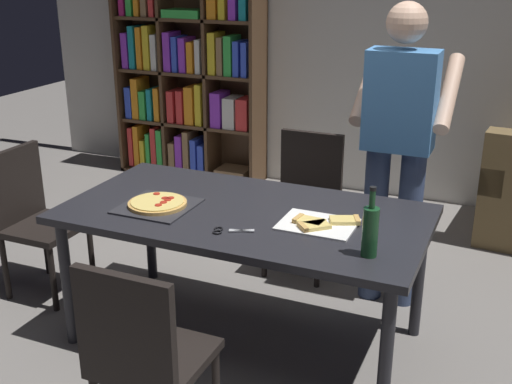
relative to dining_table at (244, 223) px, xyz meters
name	(u,v)px	position (x,y,z in m)	size (l,w,h in m)	color
ground_plane	(245,337)	(0.00, 0.00, -0.68)	(12.00, 12.00, 0.00)	gray
back_wall	(373,30)	(0.00, 2.60, 0.72)	(6.40, 0.10, 2.80)	silver
dining_table	(244,223)	(0.00, 0.00, 0.00)	(1.85, 0.97, 0.75)	#232328
chair_near_camera	(143,352)	(0.00, -0.97, -0.17)	(0.42, 0.42, 0.90)	black
chair_far_side	(306,193)	(0.00, 0.97, -0.17)	(0.42, 0.42, 0.90)	black
chair_left_end	(32,213)	(-1.41, 0.00, -0.17)	(0.42, 0.42, 0.90)	black
bookshelf	(188,78)	(-1.63, 2.37, 0.24)	(1.40, 0.35, 1.95)	#513823
person_serving_pizza	(398,140)	(0.61, 0.75, 0.32)	(0.55, 0.54, 1.75)	#38476B
pepperoni_pizza_on_tray	(158,204)	(-0.43, -0.13, 0.08)	(0.36, 0.36, 0.04)	#2D2D33
pizza_slices_on_towel	(320,223)	(0.41, -0.03, 0.08)	(0.38, 0.28, 0.03)	white
wine_bottle	(370,230)	(0.71, -0.26, 0.19)	(0.07, 0.07, 0.32)	#194723
kitchen_scissors	(227,230)	(0.03, -0.27, 0.07)	(0.20, 0.12, 0.01)	silver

